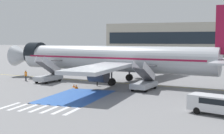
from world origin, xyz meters
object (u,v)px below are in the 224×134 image
boarding_stairs_aft (144,83)px  traffic_cone_1 (76,86)px  service_van_1 (218,103)px  airliner (115,59)px  terminal_building (198,40)px  traffic_cone_0 (74,86)px  boarding_stairs_forward (49,76)px  fuel_tanker (167,63)px  ground_crew_0 (97,79)px  ground_crew_1 (26,75)px

boarding_stairs_aft → traffic_cone_1: size_ratio=9.35×
service_van_1 → traffic_cone_1: (-18.64, 9.80, -0.77)m
airliner → terminal_building: bearing=4.5°
service_van_1 → airliner: bearing=-118.7°
terminal_building → service_van_1: bearing=-85.4°
boarding_stairs_aft → traffic_cone_0: boarding_stairs_aft is taller
terminal_building → traffic_cone_0: bearing=-96.7°
traffic_cone_0 → boarding_stairs_forward: bearing=150.2°
traffic_cone_0 → traffic_cone_1: bearing=-47.7°
service_van_1 → terminal_building: size_ratio=0.07×
service_van_1 → traffic_cone_0: bearing=-99.3°
traffic_cone_0 → traffic_cone_1: 1.19m
airliner → service_van_1: 23.19m
fuel_tanker → traffic_cone_1: fuel_tanker is taller
airliner → traffic_cone_1: size_ratio=73.62×
boarding_stairs_aft → traffic_cone_1: (-9.18, -1.81, -0.69)m
fuel_tanker → terminal_building: bearing=82.7°
boarding_stairs_aft → ground_crew_0: bearing=178.2°
airliner → ground_crew_0: 5.21m
airliner → ground_crew_1: (-14.33, -3.11, -2.75)m
boarding_stairs_aft → airliner: bearing=146.0°
ground_crew_0 → traffic_cone_0: 3.59m
ground_crew_1 → boarding_stairs_aft: bearing=-160.6°
service_van_1 → ground_crew_1: ground_crew_1 is taller
service_van_1 → traffic_cone_0: (-19.44, 10.68, -0.83)m
boarding_stairs_aft → ground_crew_1: bearing=-177.7°
boarding_stairs_aft → traffic_cone_1: bearing=-159.7°
traffic_cone_1 → terminal_building: (10.23, 94.12, 6.53)m
airliner → traffic_cone_0: 8.43m
fuel_tanker → service_van_1: fuel_tanker is taller
boarding_stairs_forward → ground_crew_0: size_ratio=3.35×
ground_crew_1 → traffic_cone_1: size_ratio=3.05×
service_van_1 → terminal_building: (-8.42, 103.92, 5.76)m
airliner → service_van_1: bearing=-129.0°
airliner → traffic_cone_1: airliner is taller
ground_crew_1 → terminal_building: terminal_building is taller
boarding_stairs_aft → ground_crew_0: boarding_stairs_aft is taller
terminal_building → traffic_cone_1: bearing=-96.2°
airliner → traffic_cone_1: bearing=165.2°
airliner → ground_crew_0: size_ratio=26.36×
fuel_tanker → service_van_1: size_ratio=1.80×
fuel_tanker → traffic_cone_0: (-8.89, -27.23, -1.52)m
ground_crew_0 → ground_crew_1: 12.92m
traffic_cone_0 → service_van_1: bearing=-28.8°
service_van_1 → traffic_cone_0: 22.20m
fuel_tanker → ground_crew_0: (-6.28, -24.87, -0.81)m
boarding_stairs_aft → ground_crew_1: boarding_stairs_aft is taller
fuel_tanker → traffic_cone_1: size_ratio=17.06×
boarding_stairs_forward → traffic_cone_1: (6.94, -4.40, -0.72)m
ground_crew_0 → traffic_cone_0: size_ratio=3.61×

